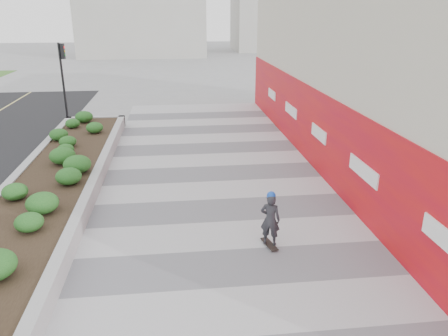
# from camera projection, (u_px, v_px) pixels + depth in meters

# --- Properties ---
(ground) EXTENTS (160.00, 160.00, 0.00)m
(ground) POSITION_uv_depth(u_px,v_px,m) (251.00, 316.00, 8.84)
(ground) COLOR gray
(ground) RESTS_ON ground
(walkway) EXTENTS (8.00, 36.00, 0.01)m
(walkway) POSITION_uv_depth(u_px,v_px,m) (231.00, 242.00, 11.64)
(walkway) COLOR #A8A8AD
(walkway) RESTS_ON ground
(building) EXTENTS (6.04, 24.08, 8.00)m
(building) POSITION_uv_depth(u_px,v_px,m) (393.00, 61.00, 16.61)
(building) COLOR beige
(building) RESTS_ON ground
(planter) EXTENTS (3.00, 18.00, 0.90)m
(planter) POSITION_uv_depth(u_px,v_px,m) (53.00, 181.00, 14.63)
(planter) COLOR #9E9EA0
(planter) RESTS_ON ground
(traffic_signal_near) EXTENTS (0.33, 0.28, 4.20)m
(traffic_signal_near) POSITION_uv_depth(u_px,v_px,m) (63.00, 70.00, 23.44)
(traffic_signal_near) COLOR black
(traffic_signal_near) RESTS_ON ground
(manhole_cover) EXTENTS (0.44, 0.44, 0.01)m
(manhole_cover) POSITION_uv_depth(u_px,v_px,m) (250.00, 241.00, 11.69)
(manhole_cover) COLOR #595654
(manhole_cover) RESTS_ON ground
(skateboarder) EXTENTS (0.61, 0.75, 1.56)m
(skateboarder) POSITION_uv_depth(u_px,v_px,m) (270.00, 219.00, 11.17)
(skateboarder) COLOR beige
(skateboarder) RESTS_ON ground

